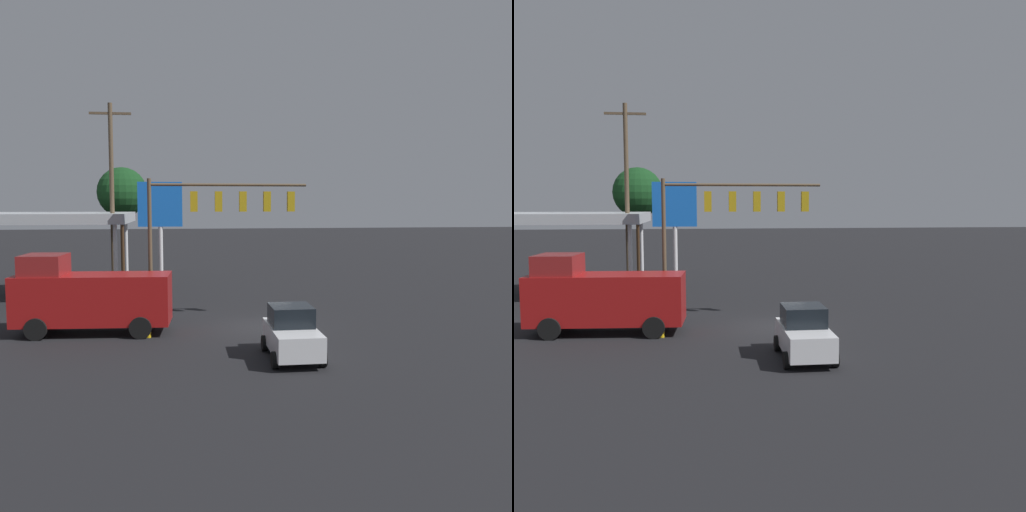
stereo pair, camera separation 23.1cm
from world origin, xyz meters
TOP-DOWN VIEW (x-y plane):
  - ground_plane at (0.00, 0.00)m, footprint 200.00×200.00m
  - traffic_signal_assembly at (1.94, -1.92)m, footprint 7.86×0.43m
  - utility_pole at (7.79, -8.14)m, footprint 2.40×0.26m
  - gas_station_canopy at (12.38, -9.81)m, footprint 10.95×7.24m
  - price_sign at (4.88, -5.34)m, footprint 2.41×0.27m
  - hatchback_crossing at (-0.43, 5.57)m, footprint 1.99×3.82m
  - delivery_truck at (7.82, 0.52)m, footprint 6.92×2.87m
  - street_tree at (8.10, -16.45)m, footprint 3.64×3.64m
  - fire_hydrant at (5.18, 1.61)m, footprint 0.24×0.24m

SIDE VIEW (x-z plane):
  - ground_plane at x=0.00m, z-range 0.00..0.00m
  - fire_hydrant at x=5.18m, z-range 0.00..0.88m
  - hatchback_crossing at x=-0.43m, z-range -0.04..1.93m
  - delivery_truck at x=7.82m, z-range -0.10..3.48m
  - gas_station_canopy at x=12.38m, z-range 2.25..7.48m
  - price_sign at x=4.88m, z-range 1.78..8.76m
  - traffic_signal_assembly at x=1.94m, z-range 1.89..8.92m
  - utility_pole at x=7.79m, z-range 0.29..11.91m
  - street_tree at x=8.10m, z-range 2.33..10.75m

